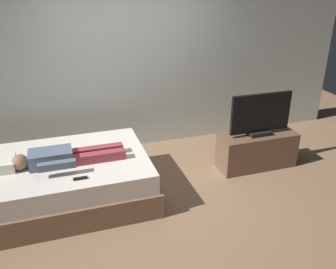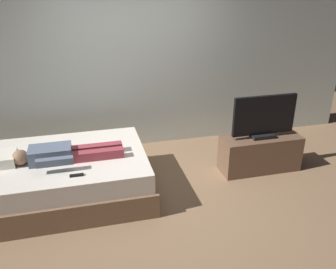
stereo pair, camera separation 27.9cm
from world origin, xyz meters
TOP-DOWN VIEW (x-y plane):
  - ground_plane at (0.00, 0.00)m, footprint 10.00×10.00m
  - back_wall at (0.40, 1.65)m, footprint 6.40×0.10m
  - bed at (-1.09, 0.37)m, footprint 2.09×1.47m
  - person at (-1.06, 0.28)m, footprint 1.26×0.46m
  - remote at (-0.91, -0.13)m, footprint 0.15×0.04m
  - tv_stand at (1.56, 0.38)m, footprint 1.10×0.40m
  - tv at (1.56, 0.38)m, footprint 0.88×0.20m

SIDE VIEW (x-z plane):
  - ground_plane at x=0.00m, z-range 0.00..0.00m
  - tv_stand at x=1.56m, z-range 0.00..0.50m
  - bed at x=-1.09m, z-range -0.01..0.53m
  - remote at x=-0.91m, z-range 0.54..0.56m
  - person at x=-1.06m, z-range 0.53..0.71m
  - tv at x=1.56m, z-range 0.49..1.08m
  - back_wall at x=0.40m, z-range 0.00..2.80m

